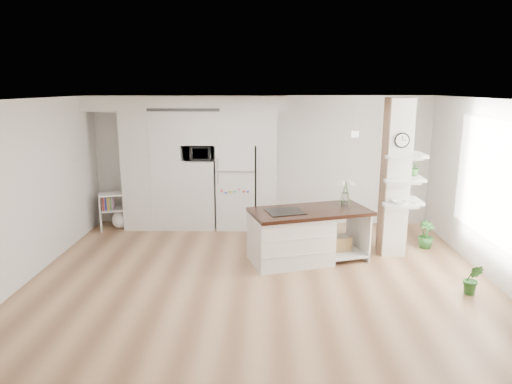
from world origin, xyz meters
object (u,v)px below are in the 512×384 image
Objects in this scene: refrigerator at (236,186)px; floor_plant_a at (473,279)px; kitchen_island at (297,235)px; bookshelf at (118,213)px.

refrigerator is 3.78× the size of floor_plant_a.
refrigerator is 2.27m from kitchen_island.
floor_plant_a is at bearing -44.64° from kitchen_island.
refrigerator is 0.82× the size of kitchen_island.
kitchen_island is at bearing 153.03° from floor_plant_a.
refrigerator is 2.51m from bookshelf.
floor_plant_a is at bearing -45.09° from bookshelf.
refrigerator is at bearing 138.36° from floor_plant_a.
kitchen_island is 2.69m from floor_plant_a.
kitchen_island is 3.99m from bookshelf.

